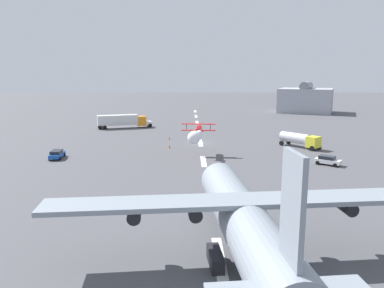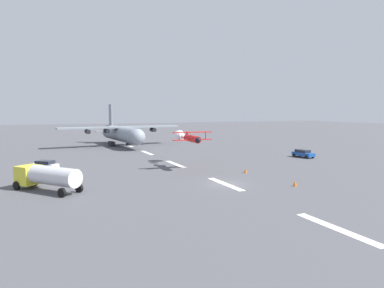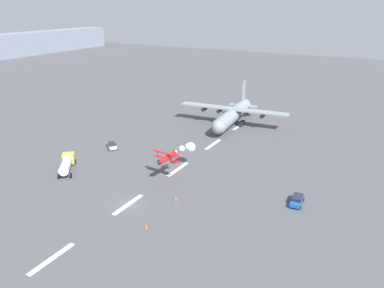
# 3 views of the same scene
# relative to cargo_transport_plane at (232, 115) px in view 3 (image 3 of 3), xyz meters

# --- Properties ---
(ground_plane) EXTENTS (440.00, 440.00, 0.00)m
(ground_plane) POSITION_rel_cargo_transport_plane_xyz_m (-50.49, -1.85, -3.36)
(ground_plane) COLOR #4C4C51
(ground_plane) RESTS_ON ground
(runway_stripe_3) EXTENTS (8.00, 0.90, 0.01)m
(runway_stripe_3) POSITION_rel_cargo_transport_plane_xyz_m (-67.76, -1.85, -3.35)
(runway_stripe_3) COLOR white
(runway_stripe_3) RESTS_ON ground
(runway_stripe_4) EXTENTS (8.00, 0.90, 0.01)m
(runway_stripe_4) POSITION_rel_cargo_transport_plane_xyz_m (-50.49, -1.85, -3.35)
(runway_stripe_4) COLOR white
(runway_stripe_4) RESTS_ON ground
(runway_stripe_5) EXTENTS (8.00, 0.90, 0.01)m
(runway_stripe_5) POSITION_rel_cargo_transport_plane_xyz_m (-33.22, -1.85, -3.35)
(runway_stripe_5) COLOR white
(runway_stripe_5) RESTS_ON ground
(runway_stripe_6) EXTENTS (8.00, 0.90, 0.01)m
(runway_stripe_6) POSITION_rel_cargo_transport_plane_xyz_m (-15.95, -1.85, -3.35)
(runway_stripe_6) COLOR white
(runway_stripe_6) RESTS_ON ground
(runway_stripe_7) EXTENTS (8.00, 0.90, 0.01)m
(runway_stripe_7) POSITION_rel_cargo_transport_plane_xyz_m (1.32, -1.85, -3.35)
(runway_stripe_7) COLOR white
(runway_stripe_7) RESTS_ON ground
(cargo_transport_plane) EXTENTS (26.27, 32.22, 11.16)m
(cargo_transport_plane) POSITION_rel_cargo_transport_plane_xyz_m (0.00, 0.00, 0.00)
(cargo_transport_plane) COLOR gray
(cargo_transport_plane) RESTS_ON ground
(stunt_biplane_red) EXTENTS (12.28, 6.36, 2.37)m
(stunt_biplane_red) POSITION_rel_cargo_transport_plane_xyz_m (-33.67, -3.14, 1.39)
(stunt_biplane_red) COLOR red
(fuel_tanker_truck) EXTENTS (8.30, 7.38, 2.90)m
(fuel_tanker_truck) POSITION_rel_cargo_transport_plane_xyz_m (-45.34, 18.54, -1.62)
(fuel_tanker_truck) COLOR yellow
(fuel_tanker_truck) RESTS_ON ground
(followme_car_yellow) EXTENTS (4.65, 2.26, 1.52)m
(followme_car_yellow) POSITION_rel_cargo_transport_plane_xyz_m (-35.63, -28.14, -2.55)
(followme_car_yellow) COLOR #194CA5
(followme_car_yellow) RESTS_ON ground
(airport_staff_sedan) EXTENTS (3.96, 4.34, 1.52)m
(airport_staff_sedan) POSITION_rel_cargo_transport_plane_xyz_m (-30.51, 18.83, -2.55)
(airport_staff_sedan) COLOR white
(airport_staff_sedan) RESTS_ON ground
(traffic_cone_near) EXTENTS (0.44, 0.44, 0.75)m
(traffic_cone_near) POSITION_rel_cargo_transport_plane_xyz_m (-55.00, -8.96, -2.98)
(traffic_cone_near) COLOR orange
(traffic_cone_near) RESTS_ON ground
(traffic_cone_far) EXTENTS (0.44, 0.44, 0.75)m
(traffic_cone_far) POSITION_rel_cargo_transport_plane_xyz_m (-45.03, -8.43, -2.98)
(traffic_cone_far) COLOR orange
(traffic_cone_far) RESTS_ON ground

